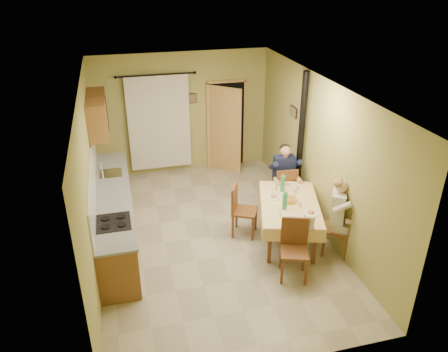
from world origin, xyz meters
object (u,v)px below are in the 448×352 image
object	(u,v)px
chair_near	(293,261)
chair_left	(244,220)
chair_right	(337,238)
man_far	(284,171)
man_right	(340,208)
dining_table	(288,221)
stove_flue	(299,161)
chair_far	(283,198)

from	to	relation	value
chair_near	chair_left	world-z (taller)	chair_near
chair_right	man_far	distance (m)	1.73
man_far	man_right	size ratio (longest dim) A/B	1.00
dining_table	stove_flue	xyz separation A→B (m)	(0.60, 1.05, 0.64)
chair_far	man_right	xyz separation A→B (m)	(0.36, -1.56, 0.59)
chair_far	man_right	distance (m)	1.71
dining_table	man_right	xyz separation A→B (m)	(0.65, -0.57, 0.50)
chair_near	man_right	xyz separation A→B (m)	(0.96, 0.41, 0.59)
chair_far	man_right	world-z (taller)	man_right
man_right	stove_flue	bearing A→B (deg)	33.36
dining_table	chair_left	distance (m)	0.82
chair_left	dining_table	bearing A→B (deg)	88.96
man_right	man_far	bearing A→B (deg)	44.69
chair_near	stove_flue	bearing A→B (deg)	-95.37
chair_right	stove_flue	xyz separation A→B (m)	(-0.06, 1.63, 0.73)
man_far	chair_left	bearing A→B (deg)	-144.94
chair_far	chair_right	distance (m)	1.61
chair_right	stove_flue	distance (m)	1.79
chair_right	man_right	bearing A→B (deg)	90.00
dining_table	man_far	xyz separation A→B (m)	(0.29, 1.00, 0.50)
chair_right	chair_left	size ratio (longest dim) A/B	1.01
chair_right	chair_far	bearing A→B (deg)	45.21
chair_left	man_far	size ratio (longest dim) A/B	0.71
man_far	stove_flue	size ratio (longest dim) A/B	0.50
chair_near	man_right	distance (m)	1.20
chair_near	chair_left	xyz separation A→B (m)	(-0.41, 1.37, -0.00)
dining_table	stove_flue	bearing A→B (deg)	77.06
chair_left	man_far	xyz separation A→B (m)	(1.01, 0.62, 0.59)
chair_far	dining_table	bearing A→B (deg)	-102.72
man_right	chair_left	bearing A→B (deg)	86.85
man_far	stove_flue	xyz separation A→B (m)	(0.32, 0.05, 0.15)
chair_far	man_far	size ratio (longest dim) A/B	0.71
chair_near	chair_far	bearing A→B (deg)	-88.09
chair_near	man_far	world-z (taller)	man_far
chair_near	man_right	size ratio (longest dim) A/B	0.71
chair_right	dining_table	bearing A→B (deg)	80.40
dining_table	stove_flue	distance (m)	1.37
chair_near	chair_right	distance (m)	1.05
chair_right	chair_left	distance (m)	1.68
dining_table	man_far	distance (m)	1.15
dining_table	chair_left	world-z (taller)	chair_left
dining_table	chair_right	xyz separation A→B (m)	(0.66, -0.58, -0.09)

